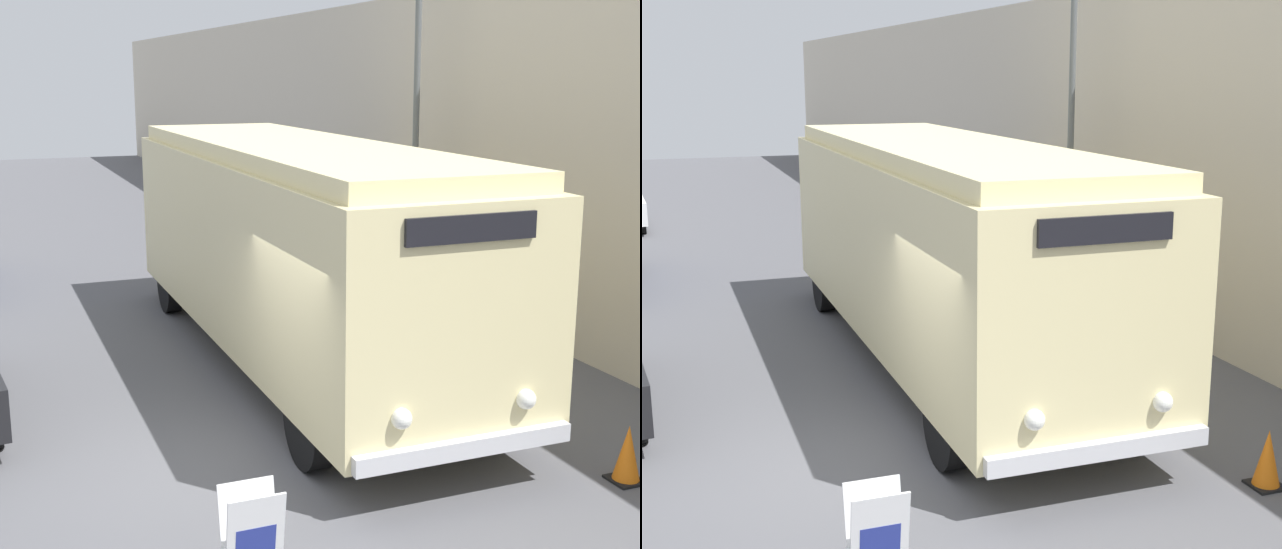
{
  "view_description": "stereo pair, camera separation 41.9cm",
  "coord_description": "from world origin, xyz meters",
  "views": [
    {
      "loc": [
        -2.54,
        -9.23,
        4.48
      ],
      "look_at": [
        1.48,
        0.85,
        2.0
      ],
      "focal_mm": 50.0,
      "sensor_mm": 36.0,
      "label": 1
    },
    {
      "loc": [
        -2.15,
        -9.38,
        4.48
      ],
      "look_at": [
        1.48,
        0.85,
        2.0
      ],
      "focal_mm": 50.0,
      "sensor_mm": 36.0,
      "label": 2
    }
  ],
  "objects": [
    {
      "name": "streetlamp",
      "position": [
        5.46,
        5.93,
        4.19
      ],
      "size": [
        0.36,
        0.36,
        6.46
      ],
      "color": "#595E60",
      "rests_on": "ground_plane"
    },
    {
      "name": "building_wall_right",
      "position": [
        6.42,
        10.0,
        3.02
      ],
      "size": [
        0.3,
        60.0,
        6.03
      ],
      "color": "beige",
      "rests_on": "ground_plane"
    },
    {
      "name": "vintage_bus",
      "position": [
        2.08,
        3.4,
        1.95
      ],
      "size": [
        2.7,
        10.33,
        3.45
      ],
      "color": "black",
      "rests_on": "ground_plane"
    },
    {
      "name": "sign_board",
      "position": [
        -0.5,
        -2.51,
        0.48
      ],
      "size": [
        0.51,
        0.38,
        1.0
      ],
      "color": "gray",
      "rests_on": "ground_plane"
    },
    {
      "name": "traffic_cone",
      "position": [
        4.05,
        -1.95,
        0.33
      ],
      "size": [
        0.36,
        0.36,
        0.66
      ],
      "color": "black",
      "rests_on": "ground_plane"
    },
    {
      "name": "ground_plane",
      "position": [
        0.0,
        0.0,
        0.0
      ],
      "size": [
        80.0,
        80.0,
        0.0
      ],
      "primitive_type": "plane",
      "color": "#56565B"
    }
  ]
}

